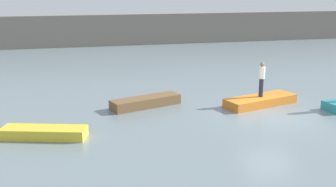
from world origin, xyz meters
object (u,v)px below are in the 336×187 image
Objects in this scene: person_white_shirt at (262,78)px; rowboat_yellow at (44,133)px; rowboat_brown at (146,102)px; rowboat_orange at (260,101)px.

rowboat_yellow is at bearing -167.73° from person_white_shirt.
rowboat_brown reaches higher than rowboat_yellow.
rowboat_yellow is 0.93× the size of rowboat_brown.
rowboat_brown reaches higher than rowboat_orange.
rowboat_yellow is at bearing 176.12° from rowboat_orange.
rowboat_brown is 2.05× the size of person_white_shirt.
person_white_shirt is at bearing 163.85° from rowboat_orange.
person_white_shirt reaches higher than rowboat_yellow.
rowboat_orange is at bearing 29.34° from rowboat_yellow.
rowboat_orange is 2.20× the size of person_white_shirt.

